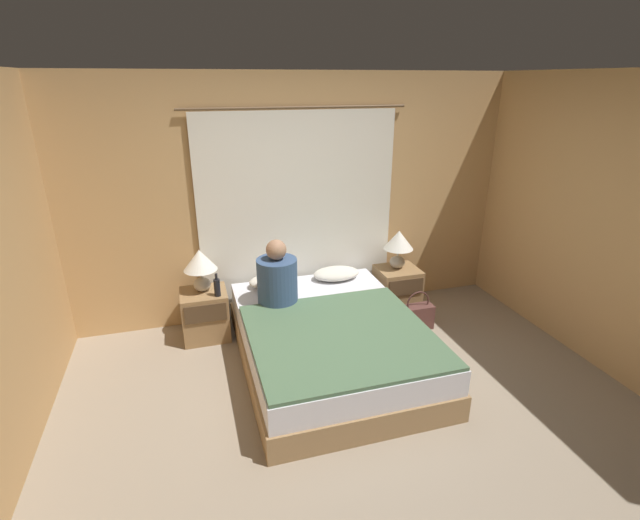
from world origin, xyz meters
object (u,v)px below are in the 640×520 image
object	(u,v)px
bed	(330,342)
handbag_on_floor	(417,316)
nightstand_left	(205,314)
nightstand_right	(397,289)
lamp_right	(399,243)
pillow_right	(336,273)
person_left_in_bed	(277,278)
lamp_left	(200,264)
pillow_left	(273,281)
beer_bottle_on_left_stand	(217,287)

from	to	relation	value
bed	handbag_on_floor	world-z (taller)	bed
nightstand_left	bed	bearing A→B (deg)	-37.78
nightstand_right	lamp_right	world-z (taller)	lamp_right
nightstand_right	pillow_right	world-z (taller)	pillow_right
handbag_on_floor	person_left_in_bed	bearing A→B (deg)	175.43
nightstand_right	lamp_left	world-z (taller)	lamp_left
bed	pillow_left	xyz separation A→B (m)	(-0.34, 0.85, 0.28)
beer_bottle_on_left_stand	person_left_in_bed	bearing A→B (deg)	-21.33
bed	beer_bottle_on_left_stand	size ratio (longest dim) A/B	9.08
bed	nightstand_right	world-z (taller)	nightstand_right
lamp_left	pillow_left	world-z (taller)	lamp_left
bed	beer_bottle_on_left_stand	bearing A→B (deg)	143.11
person_left_in_bed	handbag_on_floor	world-z (taller)	person_left_in_bed
beer_bottle_on_left_stand	pillow_left	bearing A→B (deg)	16.11
pillow_left	lamp_right	bearing A→B (deg)	-0.14
lamp_left	pillow_right	xyz separation A→B (m)	(1.38, 0.00, -0.27)
lamp_left	person_left_in_bed	bearing A→B (deg)	-29.03
nightstand_right	lamp_left	size ratio (longest dim) A/B	1.16
pillow_right	beer_bottle_on_left_stand	distance (m)	1.26
nightstand_left	nightstand_right	size ratio (longest dim) A/B	1.00
nightstand_left	handbag_on_floor	world-z (taller)	nightstand_left
bed	nightstand_right	distance (m)	1.31
pillow_right	lamp_left	bearing A→B (deg)	-179.86
nightstand_left	pillow_left	size ratio (longest dim) A/B	1.00
nightstand_left	lamp_left	bearing A→B (deg)	90.00
handbag_on_floor	nightstand_right	bearing A→B (deg)	92.34
lamp_right	pillow_left	bearing A→B (deg)	179.86
nightstand_right	nightstand_left	bearing A→B (deg)	180.00
pillow_left	person_left_in_bed	distance (m)	0.42
nightstand_left	person_left_in_bed	distance (m)	0.87
bed	pillow_right	world-z (taller)	pillow_right
lamp_right	person_left_in_bed	distance (m)	1.46
lamp_left	handbag_on_floor	world-z (taller)	lamp_left
lamp_right	person_left_in_bed	size ratio (longest dim) A/B	0.68
person_left_in_bed	handbag_on_floor	distance (m)	1.53
bed	beer_bottle_on_left_stand	world-z (taller)	beer_bottle_on_left_stand
lamp_right	pillow_right	xyz separation A→B (m)	(-0.70, 0.00, -0.27)
lamp_left	pillow_right	size ratio (longest dim) A/B	0.86
nightstand_right	beer_bottle_on_left_stand	distance (m)	1.98
pillow_right	handbag_on_floor	size ratio (longest dim) A/B	1.17
lamp_right	person_left_in_bed	bearing A→B (deg)	-165.18
nightstand_right	pillow_left	distance (m)	1.40
lamp_left	beer_bottle_on_left_stand	world-z (taller)	lamp_left
nightstand_right	lamp_left	distance (m)	2.14
pillow_right	bed	bearing A→B (deg)	-111.75
pillow_right	person_left_in_bed	size ratio (longest dim) A/B	0.78
bed	lamp_right	world-z (taller)	lamp_right
lamp_right	pillow_right	bearing A→B (deg)	179.72
handbag_on_floor	pillow_left	bearing A→B (deg)	160.66
bed	pillow_left	size ratio (longest dim) A/B	4.26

